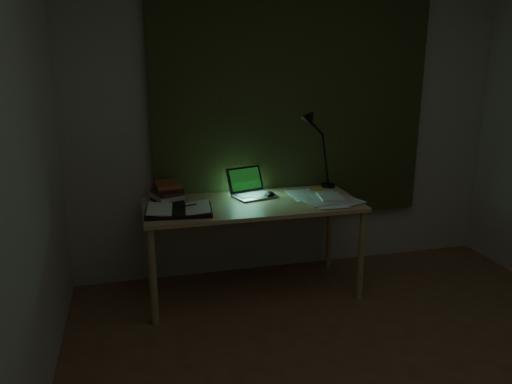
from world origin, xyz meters
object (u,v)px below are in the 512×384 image
at_px(laptop, 255,183).
at_px(book_stack, 167,192).
at_px(open_textbook, 179,210).
at_px(desk_lamp, 330,150).
at_px(loose_papers, 322,197).
at_px(desk, 252,248).

bearing_deg(laptop, book_stack, 158.87).
distance_m(open_textbook, book_stack, 0.29).
relative_size(open_textbook, desk_lamp, 0.73).
xyz_separation_m(book_stack, desk_lamp, (1.29, 0.10, 0.23)).
xyz_separation_m(loose_papers, desk_lamp, (0.17, 0.30, 0.29)).
height_order(desk, book_stack, book_stack).
distance_m(loose_papers, desk_lamp, 0.45).
bearing_deg(desk, desk_lamp, 21.25).
height_order(open_textbook, loose_papers, open_textbook).
bearing_deg(loose_papers, open_textbook, -175.95).
distance_m(laptop, open_textbook, 0.64).
height_order(desk, loose_papers, loose_papers).
bearing_deg(desk_lamp, laptop, 179.89).
bearing_deg(loose_papers, laptop, 160.94).
distance_m(laptop, book_stack, 0.64).
bearing_deg(desk_lamp, book_stack, 172.12).
height_order(laptop, desk_lamp, desk_lamp).
height_order(book_stack, loose_papers, book_stack).
bearing_deg(desk, book_stack, 163.41).
bearing_deg(book_stack, desk, -16.59).
distance_m(book_stack, loose_papers, 1.14).
relative_size(open_textbook, book_stack, 2.00).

